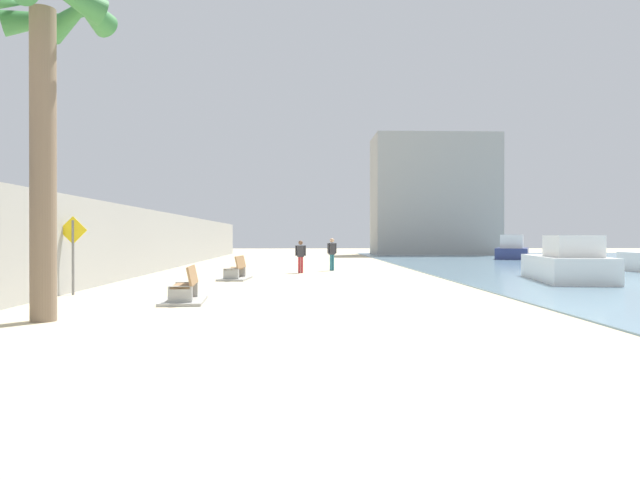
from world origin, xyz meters
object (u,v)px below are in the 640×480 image
object	(u,v)px
person_walking	(301,254)
person_standing	(332,252)
boat_distant	(512,250)
bench_far	(236,274)
boat_nearest	(567,264)
pedestrian_sign	(73,246)
bench_near	(185,294)
palm_tree	(45,56)

from	to	relation	value
person_walking	person_standing	bearing A→B (deg)	50.26
person_walking	boat_distant	world-z (taller)	boat_distant
bench_far	boat_nearest	size ratio (longest dim) A/B	0.37
pedestrian_sign	person_standing	bearing A→B (deg)	55.51
bench_far	pedestrian_sign	world-z (taller)	pedestrian_sign
bench_far	boat_nearest	world-z (taller)	boat_nearest
bench_far	person_walking	world-z (taller)	person_walking
bench_near	person_standing	size ratio (longest dim) A/B	1.29
bench_near	boat_nearest	size ratio (longest dim) A/B	0.37
palm_tree	person_standing	bearing A→B (deg)	68.68
pedestrian_sign	person_walking	bearing A→B (deg)	56.59
boat_distant	pedestrian_sign	world-z (taller)	pedestrian_sign
bench_near	person_standing	bearing A→B (deg)	71.81
palm_tree	boat_nearest	xyz separation A→B (m)	(15.70, 9.93, -4.80)
person_walking	pedestrian_sign	world-z (taller)	pedestrian_sign
bench_near	pedestrian_sign	distance (m)	4.45
pedestrian_sign	bench_far	bearing A→B (deg)	55.94
palm_tree	pedestrian_sign	xyz separation A→B (m)	(-1.55, 5.42, -4.02)
bench_near	boat_nearest	world-z (taller)	boat_nearest
bench_near	person_standing	world-z (taller)	person_standing
bench_near	pedestrian_sign	bearing A→B (deg)	151.39
boat_nearest	boat_distant	xyz separation A→B (m)	(6.23, 22.62, 0.02)
palm_tree	bench_near	xyz separation A→B (m)	(2.20, 3.37, -5.27)
palm_tree	boat_nearest	world-z (taller)	palm_tree
bench_far	person_standing	xyz separation A→B (m)	(4.30, 6.16, 0.75)
person_walking	boat_distant	xyz separation A→B (m)	(16.63, 16.75, -0.19)
bench_far	boat_distant	size ratio (longest dim) A/B	0.39
palm_tree	bench_near	bearing A→B (deg)	56.82
bench_near	boat_distant	world-z (taller)	boat_distant
boat_nearest	boat_distant	size ratio (longest dim) A/B	1.03
bench_far	bench_near	bearing A→B (deg)	-92.96
bench_near	boat_distant	distance (m)	35.22
bench_near	person_walking	world-z (taller)	person_walking
palm_tree	boat_distant	world-z (taller)	palm_tree
bench_near	person_standing	distance (m)	15.16
bench_near	boat_distant	bearing A→B (deg)	55.94
palm_tree	person_standing	size ratio (longest dim) A/B	4.47
bench_near	bench_far	distance (m)	8.23
boat_nearest	pedestrian_sign	xyz separation A→B (m)	(-17.24, -4.51, 0.78)
boat_nearest	boat_distant	bearing A→B (deg)	74.59
bench_far	person_standing	world-z (taller)	person_standing
boat_nearest	person_standing	bearing A→B (deg)	138.23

